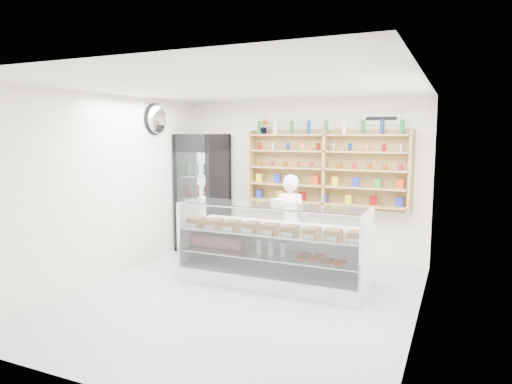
% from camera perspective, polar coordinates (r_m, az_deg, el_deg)
% --- Properties ---
extents(room, '(5.00, 5.00, 5.00)m').
position_cam_1_polar(room, '(6.00, -2.06, -0.39)').
color(room, '#A3A2A7').
rests_on(room, ground).
extents(display_counter, '(2.75, 0.82, 1.20)m').
position_cam_1_polar(display_counter, '(6.71, 2.08, -8.85)').
color(display_counter, white).
rests_on(display_counter, floor).
extents(shop_worker, '(0.59, 0.41, 1.55)m').
position_cam_1_polar(shop_worker, '(7.55, 4.36, -3.62)').
color(shop_worker, white).
rests_on(shop_worker, floor).
extents(drinks_cooler, '(0.84, 0.82, 2.20)m').
position_cam_1_polar(drinks_cooler, '(8.66, -6.66, -0.04)').
color(drinks_cooler, black).
rests_on(drinks_cooler, floor).
extents(wall_shelving, '(2.84, 0.28, 1.33)m').
position_cam_1_polar(wall_shelving, '(7.98, 8.66, 2.86)').
color(wall_shelving, '#A5894E').
rests_on(wall_shelving, back_wall).
extents(potted_plant, '(0.18, 0.16, 0.27)m').
position_cam_1_polar(potted_plant, '(8.34, 1.06, 8.19)').
color(potted_plant, '#1E6626').
rests_on(potted_plant, wall_shelving).
extents(security_mirror, '(0.15, 0.50, 0.50)m').
position_cam_1_polar(security_mirror, '(8.11, -12.27, 8.90)').
color(security_mirror, silver).
rests_on(security_mirror, left_wall).
extents(wall_sign, '(0.62, 0.03, 0.20)m').
position_cam_1_polar(wall_sign, '(7.90, 15.41, 8.85)').
color(wall_sign, white).
rests_on(wall_sign, back_wall).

